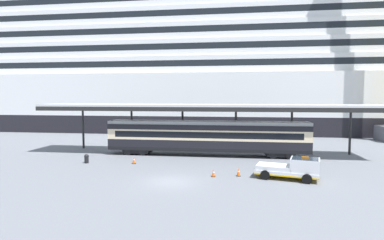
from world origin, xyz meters
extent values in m
plane|color=slate|center=(0.00, 0.00, 0.00)|extent=(400.00, 400.00, 0.00)
cube|color=black|center=(-4.77, 42.97, 1.71)|extent=(159.81, 23.32, 3.43)
cube|color=silver|center=(-4.77, 42.97, 7.42)|extent=(159.81, 23.32, 7.99)
cube|color=silver|center=(-4.77, 42.97, 13.00)|extent=(147.03, 21.45, 3.16)
cube|color=black|center=(-4.77, 32.29, 13.16)|extent=(140.63, 0.12, 1.14)
cube|color=silver|center=(-4.77, 42.97, 16.16)|extent=(141.15, 20.59, 3.16)
cube|color=black|center=(-4.77, 32.72, 16.31)|extent=(135.01, 0.12, 1.14)
cube|color=silver|center=(-4.77, 42.97, 19.31)|extent=(135.26, 19.74, 3.16)
cube|color=black|center=(-4.77, 33.15, 19.47)|extent=(129.38, 0.12, 1.14)
cube|color=silver|center=(-4.77, 42.97, 22.47)|extent=(129.38, 18.88, 3.16)
cube|color=black|center=(-4.77, 33.58, 22.63)|extent=(123.76, 0.12, 1.14)
cube|color=silver|center=(-4.77, 42.97, 25.63)|extent=(123.50, 18.02, 3.16)
cube|color=silver|center=(1.83, 12.56, 5.97)|extent=(40.97, 5.46, 0.25)
cube|color=black|center=(1.83, 9.92, 5.59)|extent=(40.97, 0.20, 0.50)
cylinder|color=black|center=(-15.24, 14.89, 2.92)|extent=(0.28, 0.28, 5.84)
cylinder|color=black|center=(-8.42, 14.89, 2.92)|extent=(0.28, 0.28, 5.84)
cylinder|color=black|center=(-1.59, 14.89, 2.92)|extent=(0.28, 0.28, 5.84)
cylinder|color=black|center=(5.24, 14.89, 2.92)|extent=(0.28, 0.28, 5.84)
cylinder|color=black|center=(12.07, 14.89, 2.92)|extent=(0.28, 0.28, 5.84)
cylinder|color=black|center=(18.89, 14.89, 2.92)|extent=(0.28, 0.28, 5.84)
cube|color=black|center=(1.83, 12.06, 0.85)|extent=(23.62, 2.80, 0.40)
cube|color=black|center=(1.83, 12.06, 1.50)|extent=(23.62, 2.80, 0.90)
cube|color=beige|center=(1.83, 12.06, 2.55)|extent=(23.62, 2.80, 1.20)
cube|color=black|center=(1.83, 10.69, 2.60)|extent=(21.73, 0.08, 0.72)
cube|color=black|center=(1.83, 12.06, 3.45)|extent=(23.62, 2.80, 0.60)
cube|color=#949494|center=(1.83, 12.06, 3.93)|extent=(23.62, 2.69, 0.36)
cube|color=black|center=(-6.68, 12.06, 0.45)|extent=(3.20, 2.35, 0.50)
cylinder|color=black|center=(-7.58, 10.88, 0.42)|extent=(0.84, 0.12, 0.84)
cylinder|color=black|center=(-5.78, 10.88, 0.42)|extent=(0.84, 0.12, 0.84)
cube|color=black|center=(10.33, 12.06, 0.45)|extent=(3.20, 2.35, 0.50)
cylinder|color=black|center=(9.43, 10.88, 0.42)|extent=(0.84, 0.12, 0.84)
cylinder|color=black|center=(11.23, 10.88, 0.42)|extent=(0.84, 0.12, 0.84)
cube|color=white|center=(9.57, 2.31, 0.58)|extent=(5.53, 3.22, 0.36)
cube|color=#F2B20C|center=(9.57, 2.31, 0.45)|extent=(5.54, 3.24, 0.12)
cube|color=white|center=(10.98, 1.95, 1.31)|extent=(2.69, 2.42, 1.10)
cube|color=#19232D|center=(10.98, 1.95, 1.66)|extent=(2.47, 2.30, 0.44)
cube|color=orange|center=(10.98, 1.95, 1.94)|extent=(0.59, 0.33, 0.16)
cube|color=white|center=(8.56, 2.57, 0.94)|extent=(3.30, 2.58, 0.36)
cylinder|color=black|center=(11.43, 2.87, 0.40)|extent=(0.84, 0.44, 0.80)
cylinder|color=black|center=(10.93, 0.93, 0.40)|extent=(0.84, 0.44, 0.80)
cylinder|color=black|center=(8.20, 3.69, 0.40)|extent=(0.84, 0.44, 0.80)
cylinder|color=black|center=(7.71, 1.75, 0.40)|extent=(0.84, 0.44, 0.80)
cube|color=black|center=(-5.34, 6.41, 0.02)|extent=(0.36, 0.36, 0.04)
cone|color=#EA590F|center=(-5.34, 6.41, 0.38)|extent=(0.30, 0.30, 0.69)
cylinder|color=white|center=(-5.34, 6.41, 0.42)|extent=(0.17, 0.17, 0.10)
cube|color=black|center=(5.50, 2.66, 0.02)|extent=(0.36, 0.36, 0.04)
cone|color=#EA590F|center=(5.50, 2.66, 0.39)|extent=(0.30, 0.30, 0.69)
cylinder|color=white|center=(5.50, 2.66, 0.42)|extent=(0.17, 0.17, 0.10)
cube|color=black|center=(3.31, 2.18, 0.02)|extent=(0.36, 0.36, 0.04)
cone|color=#EA590F|center=(3.31, 2.18, 0.36)|extent=(0.30, 0.30, 0.64)
cylinder|color=white|center=(3.31, 2.18, 0.39)|extent=(0.17, 0.17, 0.09)
cylinder|color=black|center=(-10.36, 5.95, 0.35)|extent=(0.44, 0.44, 0.70)
sphere|color=black|center=(-10.36, 5.95, 0.72)|extent=(0.48, 0.48, 0.48)
camera|label=1|loc=(5.18, -24.85, 6.98)|focal=29.30mm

